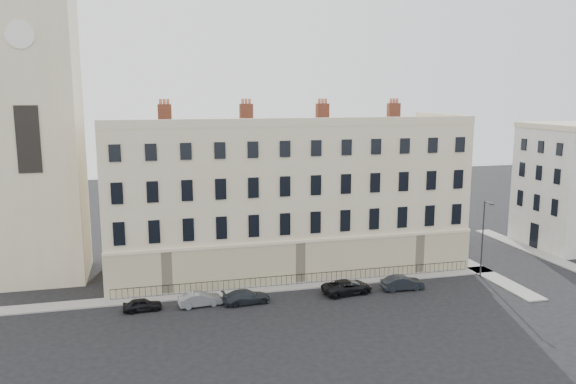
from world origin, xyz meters
The scene contains 15 objects.
ground centered at (0.00, 0.00, 0.00)m, with size 160.00×160.00×0.00m, color black.
terrace centered at (-5.97, 11.97, 7.50)m, with size 36.22×12.22×17.00m.
church_tower centered at (-30.00, 14.00, 18.66)m, with size 8.00×8.13×44.00m.
adjacent_building centered at (29.00, 11.00, 7.00)m, with size 10.00×10.00×14.00m, color beige.
pavement_terrace centered at (-10.00, 5.00, 0.06)m, with size 48.00×2.00×0.12m, color gray.
pavement_east_return centered at (13.00, 8.00, 0.06)m, with size 2.00×24.00×0.12m, color gray.
pavement_adjacent centered at (23.00, 10.00, 0.06)m, with size 2.00×20.00×0.12m, color gray.
railings centered at (-6.00, 5.40, 0.55)m, with size 35.00×0.04×0.96m.
car_a centered at (-20.74, 2.35, 0.55)m, with size 1.29×3.21×1.09m, color black.
car_b centered at (-15.93, 2.28, 0.61)m, with size 1.29×3.71×1.22m, color slate.
car_c centered at (-12.00, 1.91, 0.60)m, with size 1.69×4.16×1.21m, color #22272D.
car_d centered at (-2.64, 2.02, 0.65)m, with size 2.15×4.66×1.30m, color black.
car_e centered at (-2.03, 2.15, 0.60)m, with size 1.41×3.50×1.19m, color slate.
car_f centered at (2.71, 1.75, 0.66)m, with size 1.39×3.98×1.31m, color black.
streetlamp centered at (11.94, 3.25, 4.30)m, with size 0.33×1.68×7.77m.
Camera 1 is at (-19.87, -43.96, 18.03)m, focal length 35.00 mm.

